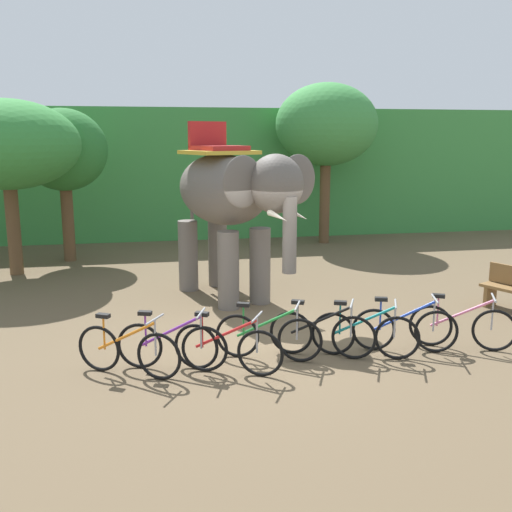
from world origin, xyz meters
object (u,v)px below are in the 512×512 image
bike_teal (365,334)px  bike_green (268,336)px  tree_far_left (326,125)px  bike_blue (405,329)px  bike_purple (172,345)px  bike_black (322,333)px  elephant (230,198)px  bike_orange (128,350)px  bike_pink (462,326)px  tree_left (63,151)px  bike_red (227,348)px  tree_center_right (7,145)px

bike_teal → bike_green: bearing=173.0°
tree_far_left → bike_blue: (-1.75, -9.97, -3.42)m
tree_far_left → bike_teal: bearing=-103.8°
bike_purple → bike_black: same height
elephant → bike_orange: 4.71m
bike_pink → bike_blue: bearing=177.0°
bike_orange → tree_left: bearing=101.6°
bike_purple → bike_red: same height
bike_orange → bike_green: 2.16m
bike_orange → bike_pink: (5.39, 0.11, 0.00)m
bike_orange → bike_black: same height
tree_center_right → bike_red: 9.05m
tree_left → elephant: bearing=-51.6°
bike_red → tree_far_left: bearing=65.4°
elephant → bike_pink: elephant is taller
bike_orange → bike_blue: (4.40, 0.16, 0.00)m
tree_left → bike_black: bearing=-60.5°
tree_far_left → bike_blue: 10.68m
tree_left → tree_far_left: (7.95, 1.41, 0.74)m
elephant → bike_black: 4.15m
tree_far_left → bike_red: 11.83m
elephant → bike_red: 4.43m
elephant → bike_red: (-0.64, -3.98, -1.82)m
tree_center_right → bike_red: (4.39, -7.38, -2.86)m
bike_blue → tree_left: bearing=125.9°
bike_orange → bike_teal: (3.67, 0.04, 0.00)m
elephant → bike_pink: 5.29m
bike_pink → bike_green: bearing=177.9°
bike_teal → bike_blue: size_ratio=0.97×
bike_orange → bike_green: same height
tree_far_left → bike_teal: size_ratio=3.22×
bike_orange → bike_purple: bearing=7.9°
tree_center_right → tree_left: tree_center_right is taller
bike_green → bike_blue: same height
bike_black → bike_pink: 2.38m
tree_left → bike_black: 10.14m
bike_pink → bike_teal: bearing=-177.7°
tree_left → bike_pink: bearing=-50.1°
bike_orange → bike_red: same height
tree_center_right → bike_orange: 8.30m
tree_center_right → bike_purple: tree_center_right is taller
bike_orange → bike_teal: same height
bike_red → tree_left: bearing=110.0°
bike_black → tree_center_right: bearing=130.3°
tree_left → bike_orange: (1.80, -8.71, -2.68)m
bike_purple → bike_black: 2.38m
bike_teal → tree_far_left: bearing=76.2°
tree_left → bike_black: tree_left is taller
bike_red → bike_black: bearing=13.3°
tree_center_right → elephant: tree_center_right is taller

